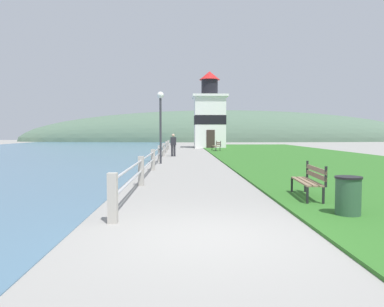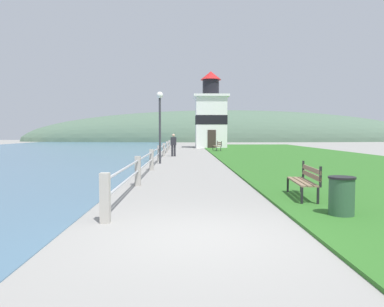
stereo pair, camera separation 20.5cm
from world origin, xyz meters
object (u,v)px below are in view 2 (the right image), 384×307
(lighthouse, at_px, (211,116))
(lamp_post, at_px, (160,114))
(park_bench_near, at_px, (305,179))
(trash_bin, at_px, (342,197))
(person_strolling, at_px, (173,144))
(park_bench_midway, at_px, (218,145))

(lighthouse, bearing_deg, lamp_post, -101.40)
(park_bench_near, distance_m, lighthouse, 32.59)
(park_bench_near, relative_size, lamp_post, 0.46)
(lighthouse, bearing_deg, trash_bin, -89.57)
(person_strolling, relative_size, lamp_post, 0.41)
(park_bench_near, height_order, lighthouse, lighthouse)
(lighthouse, xyz_separation_m, person_strolling, (-3.72, -14.97, -2.63))
(park_bench_near, bearing_deg, lamp_post, -63.53)
(park_bench_near, distance_m, park_bench_midway, 24.83)
(lighthouse, height_order, person_strolling, lighthouse)
(lighthouse, height_order, lamp_post, lighthouse)
(park_bench_near, distance_m, lamp_post, 12.29)
(trash_bin, bearing_deg, park_bench_midway, 90.30)
(park_bench_near, distance_m, person_strolling, 17.92)
(park_bench_midway, distance_m, lighthouse, 8.19)
(park_bench_midway, bearing_deg, lamp_post, 65.50)
(lighthouse, bearing_deg, park_bench_near, -89.68)
(park_bench_midway, bearing_deg, trash_bin, 83.73)
(park_bench_midway, xyz_separation_m, lighthouse, (-0.12, 7.63, 2.97))
(person_strolling, height_order, lamp_post, lamp_post)
(person_strolling, height_order, trash_bin, person_strolling)
(park_bench_midway, height_order, trash_bin, park_bench_midway)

